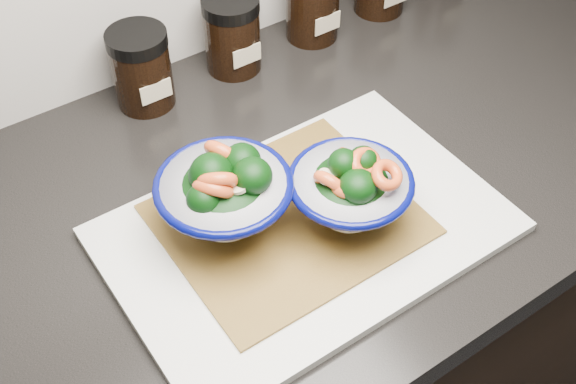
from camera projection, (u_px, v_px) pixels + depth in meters
cabinet at (344, 336)px, 1.30m from camera, size 3.43×0.58×0.86m
countertop at (363, 154)px, 0.97m from camera, size 3.50×0.60×0.04m
cutting_board at (305, 229)px, 0.84m from camera, size 0.45×0.30×0.01m
bamboo_mat at (288, 219)px, 0.84m from camera, size 0.28×0.24×0.00m
bowl_left at (225, 195)px, 0.80m from camera, size 0.16×0.16×0.12m
bowl_right at (350, 191)px, 0.81m from camera, size 0.14×0.14×0.10m
spice_jar_a at (142, 69)px, 0.97m from camera, size 0.08×0.08×0.11m
spice_jar_b at (232, 34)px, 1.03m from camera, size 0.08×0.08×0.11m
spice_jar_c at (313, 3)px, 1.08m from camera, size 0.08×0.08×0.11m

